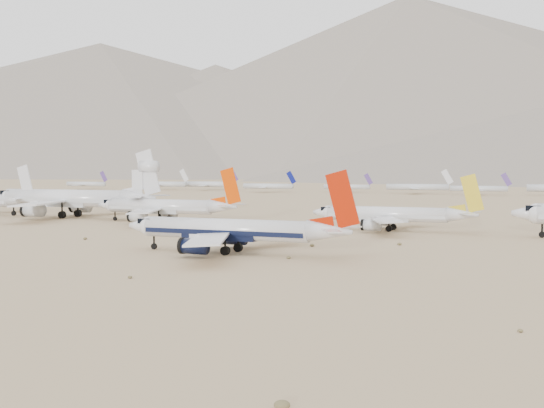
{
  "coord_description": "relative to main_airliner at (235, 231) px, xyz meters",
  "views": [
    {
      "loc": [
        68.57,
        -111.56,
        16.24
      ],
      "look_at": [
        0.45,
        50.99,
        7.0
      ],
      "focal_mm": 45.0,
      "sensor_mm": 36.0,
      "label": 1
    }
  ],
  "objects": [
    {
      "name": "desert_scrub",
      "position": [
        -8.49,
        -30.37,
        -4.13
      ],
      "size": [
        261.14,
        121.67,
        0.63
      ],
      "color": "brown",
      "rests_on": "ground"
    },
    {
      "name": "row2_orange_tail",
      "position": [
        -51.76,
        59.24,
        0.23
      ],
      "size": [
        46.42,
        45.41,
        16.56
      ],
      "color": "silver",
      "rests_on": "ground"
    },
    {
      "name": "ground",
      "position": [
        -12.15,
        -4.75,
        -4.42
      ],
      "size": [
        7000.0,
        7000.0,
        0.0
      ],
      "primitive_type": "plane",
      "color": "#9A7A5A",
      "rests_on": "ground"
    },
    {
      "name": "row2_gold_tail",
      "position": [
        17.4,
        58.29,
        -0.23
      ],
      "size": [
        42.03,
        41.1,
        14.96
      ],
      "color": "silver",
      "rests_on": "ground"
    },
    {
      "name": "main_airliner",
      "position": [
        0.0,
        0.0,
        0.0
      ],
      "size": [
        45.52,
        44.46,
        16.06
      ],
      "color": "silver",
      "rests_on": "ground"
    },
    {
      "name": "row2_white_trijet",
      "position": [
        -89.9,
        64.44,
        2.05
      ],
      "size": [
        62.99,
        61.56,
        22.32
      ],
      "color": "silver",
      "rests_on": "ground"
    }
  ]
}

